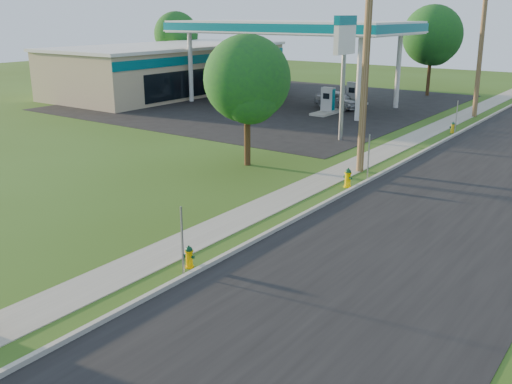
% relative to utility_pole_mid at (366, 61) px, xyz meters
% --- Properties ---
extents(ground_plane, '(140.00, 140.00, 0.00)m').
position_rel_utility_pole_mid_xyz_m(ground_plane, '(0.60, -17.00, -4.95)').
color(ground_plane, '#2F4C12').
rests_on(ground_plane, ground).
extents(road, '(8.00, 120.00, 0.02)m').
position_rel_utility_pole_mid_xyz_m(road, '(5.10, -7.00, -4.94)').
color(road, black).
rests_on(road, ground).
extents(curb, '(0.15, 120.00, 0.15)m').
position_rel_utility_pole_mid_xyz_m(curb, '(1.10, -7.00, -4.88)').
color(curb, '#A4A196').
rests_on(curb, ground).
extents(sidewalk, '(1.50, 120.00, 0.03)m').
position_rel_utility_pole_mid_xyz_m(sidewalk, '(-0.65, -7.00, -4.94)').
color(sidewalk, gray).
rests_on(sidewalk, ground).
extents(forecourt, '(26.00, 28.00, 0.02)m').
position_rel_utility_pole_mid_xyz_m(forecourt, '(-15.40, 15.00, -4.94)').
color(forecourt, black).
rests_on(forecourt, ground).
extents(utility_pole_mid, '(1.40, 0.32, 9.80)m').
position_rel_utility_pole_mid_xyz_m(utility_pole_mid, '(0.00, 0.00, 0.00)').
color(utility_pole_mid, brown).
rests_on(utility_pole_mid, ground).
extents(utility_pole_far, '(1.40, 0.32, 9.50)m').
position_rel_utility_pole_mid_xyz_m(utility_pole_far, '(0.00, 18.00, -0.15)').
color(utility_pole_far, brown).
rests_on(utility_pole_far, ground).
extents(sign_post_near, '(0.05, 0.04, 2.00)m').
position_rel_utility_pole_mid_xyz_m(sign_post_near, '(0.85, -12.80, -3.95)').
color(sign_post_near, gray).
rests_on(sign_post_near, ground).
extents(sign_post_mid, '(0.05, 0.04, 2.00)m').
position_rel_utility_pole_mid_xyz_m(sign_post_mid, '(0.85, -1.00, -3.95)').
color(sign_post_mid, gray).
rests_on(sign_post_mid, ground).
extents(sign_post_far, '(0.05, 0.04, 2.00)m').
position_rel_utility_pole_mid_xyz_m(sign_post_far, '(0.85, 11.20, -3.95)').
color(sign_post_far, gray).
rests_on(sign_post_far, ground).
extents(gas_canopy, '(18.18, 9.18, 6.40)m').
position_rel_utility_pole_mid_xyz_m(gas_canopy, '(-13.40, 15.00, 0.94)').
color(gas_canopy, silver).
rests_on(gas_canopy, ground).
extents(fuel_pump_nw, '(1.20, 3.20, 1.90)m').
position_rel_utility_pole_mid_xyz_m(fuel_pump_nw, '(-17.90, 13.00, -4.23)').
color(fuel_pump_nw, '#A4A196').
rests_on(fuel_pump_nw, ground).
extents(fuel_pump_ne, '(1.20, 3.20, 1.90)m').
position_rel_utility_pole_mid_xyz_m(fuel_pump_ne, '(-8.90, 13.00, -4.23)').
color(fuel_pump_ne, '#A4A196').
rests_on(fuel_pump_ne, ground).
extents(fuel_pump_sw, '(1.20, 3.20, 1.90)m').
position_rel_utility_pole_mid_xyz_m(fuel_pump_sw, '(-17.90, 17.00, -4.23)').
color(fuel_pump_sw, '#A4A196').
rests_on(fuel_pump_sw, ground).
extents(fuel_pump_se, '(1.20, 3.20, 1.90)m').
position_rel_utility_pole_mid_xyz_m(fuel_pump_se, '(-8.90, 17.00, -4.23)').
color(fuel_pump_se, '#A4A196').
rests_on(fuel_pump_se, ground).
extents(convenience_store, '(10.40, 22.40, 4.25)m').
position_rel_utility_pole_mid_xyz_m(convenience_store, '(-26.38, 15.00, -2.82)').
color(convenience_store, '#C1B18A').
rests_on(convenience_store, ground).
extents(price_pylon, '(0.34, 2.04, 6.85)m').
position_rel_utility_pole_mid_xyz_m(price_pylon, '(-3.90, 5.50, 0.48)').
color(price_pylon, gray).
rests_on(price_pylon, ground).
extents(tree_verge, '(4.03, 4.03, 6.10)m').
position_rel_utility_pole_mid_xyz_m(tree_verge, '(-4.79, -2.18, -1.03)').
color(tree_verge, '#3E2815').
rests_on(tree_verge, ground).
extents(tree_lot, '(5.09, 5.09, 7.72)m').
position_rel_utility_pole_mid_xyz_m(tree_lot, '(-6.28, 26.42, 0.02)').
color(tree_lot, '#3E2815').
rests_on(tree_lot, ground).
extents(tree_back, '(4.74, 4.74, 7.19)m').
position_rel_utility_pole_mid_xyz_m(tree_back, '(-33.49, 23.46, -0.32)').
color(tree_back, '#3E2815').
rests_on(tree_back, ground).
extents(hydrant_near, '(0.35, 0.31, 0.68)m').
position_rel_utility_pole_mid_xyz_m(hydrant_near, '(0.67, -12.36, -4.62)').
color(hydrant_near, '#E4A500').
rests_on(hydrant_near, ground).
extents(hydrant_mid, '(0.43, 0.38, 0.83)m').
position_rel_utility_pole_mid_xyz_m(hydrant_mid, '(0.69, -2.58, -4.55)').
color(hydrant_mid, '#E7C300').
rests_on(hydrant_mid, ground).
extents(hydrant_far, '(0.36, 0.32, 0.69)m').
position_rel_utility_pole_mid_xyz_m(hydrant_far, '(0.66, 11.32, -4.61)').
color(hydrant_far, gold).
rests_on(hydrant_far, ground).
extents(car_red, '(5.01, 2.55, 1.36)m').
position_rel_utility_pole_mid_xyz_m(car_red, '(-17.35, 16.15, -4.28)').
color(car_red, maroon).
rests_on(car_red, ground).
extents(car_silver, '(4.23, 2.55, 1.35)m').
position_rel_utility_pole_mid_xyz_m(car_silver, '(-9.42, 15.57, -4.28)').
color(car_silver, silver).
rests_on(car_silver, ground).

